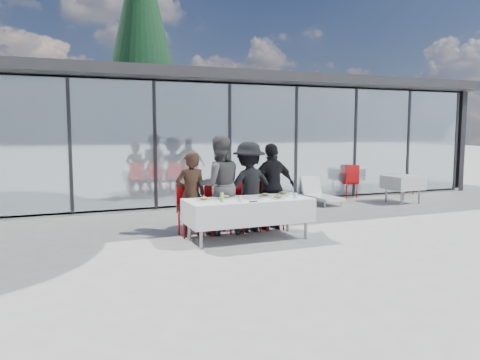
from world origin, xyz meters
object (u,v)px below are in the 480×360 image
at_px(spare_table_right, 403,183).
at_px(diner_chair_b, 217,205).
at_px(plate_c, 265,195).
at_px(spare_chair_b, 350,180).
at_px(folded_eyeglasses, 253,202).
at_px(diner_chair_d, 270,202).
at_px(dining_table, 248,210).
at_px(juice_bottle, 222,197).
at_px(diner_chair_c, 246,203).
at_px(diner_chair_a, 189,207).
at_px(lounger, 318,194).
at_px(plate_a, 204,199).
at_px(diner_a, 191,195).
at_px(plate_b, 225,197).
at_px(conifer_tree, 142,34).
at_px(plate_d, 283,193).
at_px(diner_d, 272,187).
at_px(spare_chair_a, 403,176).
at_px(diner_b, 219,185).
at_px(diner_c, 249,187).

bearing_deg(spare_table_right, diner_chair_b, -165.00).
height_order(plate_c, spare_chair_b, spare_chair_b).
relative_size(folded_eyeglasses, spare_chair_b, 0.14).
bearing_deg(diner_chair_d, dining_table, -136.53).
xyz_separation_m(diner_chair_d, juice_bottle, (-1.37, -0.94, 0.30)).
bearing_deg(diner_chair_c, diner_chair_a, 180.00).
bearing_deg(lounger, plate_a, -143.92).
relative_size(diner_chair_d, plate_c, 3.51).
height_order(diner_a, diner_chair_a, diner_a).
relative_size(diner_chair_d, plate_b, 3.51).
relative_size(diner_chair_c, conifer_tree, 0.09).
xyz_separation_m(diner_chair_b, plate_d, (1.16, -0.52, 0.24)).
bearing_deg(diner_a, diner_d, 179.58).
height_order(plate_c, spare_chair_a, spare_chair_a).
bearing_deg(plate_c, diner_chair_d, 57.80).
bearing_deg(diner_chair_c, diner_d, -12.80).
relative_size(diner_chair_d, lounger, 0.72).
relative_size(plate_b, conifer_tree, 0.03).
height_order(diner_b, juice_bottle, diner_b).
distance_m(diner_b, plate_c, 0.90).
relative_size(plate_d, conifer_tree, 0.03).
xyz_separation_m(diner_b, lounger, (3.78, 2.56, -0.68)).
bearing_deg(diner_d, plate_a, 13.37).
bearing_deg(plate_a, plate_c, 1.78).
relative_size(diner_b, spare_table_right, 2.18).
bearing_deg(diner_chair_a, diner_d, -3.94).
relative_size(dining_table, spare_chair_a, 2.32).
xyz_separation_m(diner_a, plate_c, (1.29, -0.50, -0.02)).
bearing_deg(plate_d, lounger, 48.56).
relative_size(diner_chair_a, lounger, 0.72).
relative_size(diner_chair_a, plate_c, 3.51).
height_order(diner_chair_b, spare_chair_b, same).
bearing_deg(dining_table, diner_chair_a, 139.69).
xyz_separation_m(diner_c, spare_chair_b, (4.48, 2.97, -0.34)).
distance_m(diner_chair_b, conifer_tree, 13.10).
height_order(juice_bottle, spare_chair_a, spare_chair_a).
bearing_deg(spare_chair_b, diner_chair_d, -144.28).
bearing_deg(spare_chair_a, diner_d, -152.29).
bearing_deg(plate_a, conifer_tree, 84.03).
xyz_separation_m(diner_chair_d, plate_b, (-1.17, -0.58, 0.24)).
bearing_deg(folded_eyeglasses, plate_c, 47.28).
distance_m(dining_table, diner_b, 0.82).
bearing_deg(lounger, plate_b, -141.59).
xyz_separation_m(plate_d, spare_chair_b, (3.93, 3.37, -0.24)).
xyz_separation_m(diner_c, plate_a, (-1.09, -0.54, -0.10)).
relative_size(diner_a, spare_chair_b, 1.62).
bearing_deg(plate_a, lounger, 36.08).
xyz_separation_m(plate_b, plate_c, (0.78, -0.03, 0.00)).
relative_size(diner_chair_c, lounger, 0.72).
xyz_separation_m(spare_table_right, lounger, (-2.12, 0.87, -0.30)).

